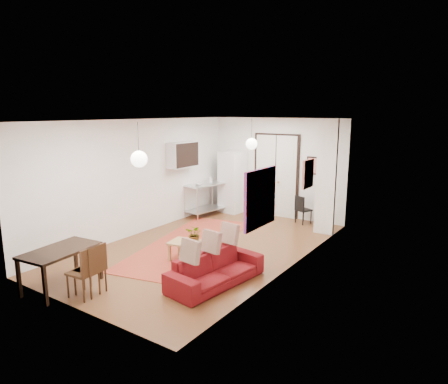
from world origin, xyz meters
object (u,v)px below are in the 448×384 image
Objects in this scene: dining_chair_far at (87,266)px; black_side_chair at (305,207)px; kitchen_counter at (205,195)px; fridge at (232,182)px; sofa at (216,269)px; dining_table at (60,253)px; dining_chair_near at (94,263)px; coffee_table at (191,245)px.

dining_chair_far is 6.42m from black_side_chair.
fridge is (0.42, 0.84, 0.30)m from kitchen_counter.
dining_chair_far reaches higher than black_side_chair.
kitchen_counter reaches higher than dining_chair_far.
sofa is 2.24m from dining_chair_far.
dining_chair_far reaches higher than sofa.
dining_chair_far reaches higher than dining_table.
dining_chair_near is 6.28m from black_side_chair.
sofa is 2.76m from dining_table.
coffee_table is 2.26m from dining_chair_far.
black_side_chair is at bearing 161.77° from dining_chair_near.
coffee_table is 0.73× the size of dining_table.
coffee_table is 3.76m from kitchen_counter.
sofa is 1.03× the size of fridge.
dining_chair_far is (0.60, 0.09, -0.13)m from dining_table.
dining_chair_far is 1.13× the size of black_side_chair.
black_side_chair reaches higher than sofa.
dining_chair_near is at bearing -74.03° from fridge.
kitchen_counter is at bearing 42.39° from black_side_chair.
dining_chair_near reaches higher than black_side_chair.
fridge is 6.32m from dining_table.
dining_chair_near reaches higher than dining_table.
fridge is at bearing 94.29° from dining_table.
fridge is 6.32m from dining_chair_far.
dining_chair_far is at bearing -102.96° from coffee_table.
coffee_table is at bearing -49.75° from kitchen_counter.
dining_table is (0.47, -6.30, -0.30)m from fridge.
kitchen_counter reaches higher than coffee_table.
sofa is 2.14m from dining_chair_near.
fridge is 2.09× the size of dining_chair_far.
sofa is at bearing -54.36° from fridge.
dining_chair_far is (-0.51, -2.20, 0.16)m from coffee_table.
coffee_table is 0.74× the size of kitchen_counter.
sofa is 1.24m from coffee_table.
sofa is 1.40× the size of dining_table.
black_side_chair is (-0.28, 4.71, 0.17)m from sofa.
dining_chair_near is 1.00× the size of dining_chair_far.
coffee_table is 1.12× the size of dining_chair_far.
black_side_chair is at bearing 162.03° from dining_chair_far.
fridge reaches higher than dining_chair_near.
dining_chair_far is at bearing -66.45° from kitchen_counter.
dining_chair_near reaches higher than coffee_table.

